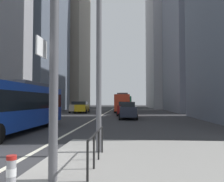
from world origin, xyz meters
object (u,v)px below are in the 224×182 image
object	(u,v)px
city_bus_red_distant	(126,102)
car_receding_near	(128,110)
city_bus_red_receding	(123,102)
car_receding_far	(125,108)
car_oncoming_mid	(82,107)
street_lamp_post	(99,17)
city_bus_blue_oncoming	(15,104)
car_oncoming_far	(77,107)
bollard_left	(11,175)

from	to	relation	value
city_bus_red_distant	car_receding_near	xyz separation A→B (m)	(0.55, -32.38, -0.85)
city_bus_red_receding	car_receding_far	bearing A→B (deg)	-87.13
car_oncoming_mid	street_lamp_post	size ratio (longest dim) A/B	0.56
city_bus_blue_oncoming	street_lamp_post	distance (m)	9.10
city_bus_blue_oncoming	street_lamp_post	world-z (taller)	street_lamp_post
car_receding_near	car_oncoming_far	xyz separation A→B (m)	(-8.69, 12.66, -0.00)
city_bus_blue_oncoming	street_lamp_post	size ratio (longest dim) A/B	1.50
city_bus_blue_oncoming	city_bus_red_receding	size ratio (longest dim) A/B	1.11
street_lamp_post	bollard_left	world-z (taller)	street_lamp_post
bollard_left	city_bus_blue_oncoming	bearing A→B (deg)	117.12
city_bus_red_distant	car_oncoming_mid	bearing A→B (deg)	-109.28
city_bus_blue_oncoming	city_bus_red_distant	distance (m)	44.48
car_receding_far	car_oncoming_far	distance (m)	10.72
car_oncoming_mid	bollard_left	distance (m)	33.97
car_receding_near	city_bus_red_distant	bearing A→B (deg)	90.97
city_bus_red_receding	bollard_left	xyz separation A→B (m)	(-1.32, -37.23, -1.21)
city_bus_blue_oncoming	car_receding_far	distance (m)	18.79
city_bus_blue_oncoming	car_oncoming_mid	xyz separation A→B (m)	(-0.40, 23.64, -0.85)
car_oncoming_mid	car_oncoming_far	size ratio (longest dim) A/B	1.04
car_receding_near	car_oncoming_mid	bearing A→B (deg)	122.44
car_oncoming_far	street_lamp_post	distance (m)	31.16
city_bus_blue_oncoming	city_bus_red_distant	xyz separation A→B (m)	(6.72, 43.97, -0.00)
city_bus_blue_oncoming	street_lamp_post	xyz separation A→B (m)	(6.23, -5.66, 3.45)
city_bus_red_receding	car_oncoming_mid	world-z (taller)	city_bus_red_receding
city_bus_blue_oncoming	bollard_left	size ratio (longest dim) A/B	14.13
city_bus_red_distant	bollard_left	bearing A→B (deg)	-91.76
city_bus_red_distant	street_lamp_post	bearing A→B (deg)	-90.56
car_receding_far	car_oncoming_mid	bearing A→B (deg)	139.67
city_bus_blue_oncoming	car_oncoming_far	size ratio (longest dim) A/B	2.81
city_bus_red_receding	city_bus_red_distant	bearing A→B (deg)	88.86
car_oncoming_mid	street_lamp_post	xyz separation A→B (m)	(6.63, -29.30, 4.29)
city_bus_blue_oncoming	car_receding_far	bearing A→B (deg)	68.48
car_receding_near	car_receding_far	size ratio (longest dim) A/B	1.09
car_receding_far	city_bus_blue_oncoming	bearing A→B (deg)	-111.52
car_oncoming_mid	car_receding_far	bearing A→B (deg)	-40.33
street_lamp_post	car_receding_near	bearing A→B (deg)	86.56
street_lamp_post	bollard_left	size ratio (longest dim) A/B	9.39
car_oncoming_far	bollard_left	world-z (taller)	car_oncoming_far
car_receding_far	bollard_left	world-z (taller)	car_receding_far
car_receding_far	car_oncoming_far	xyz separation A→B (m)	(-8.30, 6.78, 0.00)
city_bus_blue_oncoming	car_receding_far	world-z (taller)	city_bus_blue_oncoming
car_oncoming_mid	car_receding_far	xyz separation A→B (m)	(7.28, -6.18, -0.00)
city_bus_red_receding	car_oncoming_mid	size ratio (longest dim) A/B	2.42
car_receding_near	bollard_left	size ratio (longest dim) A/B	5.29
city_bus_red_distant	bollard_left	size ratio (longest dim) A/B	12.77
car_receding_near	car_receding_far	world-z (taller)	same
city_bus_blue_oncoming	car_oncoming_mid	distance (m)	23.65
bollard_left	street_lamp_post	bearing A→B (deg)	74.54
city_bus_blue_oncoming	car_oncoming_far	distance (m)	24.30
city_bus_red_receding	car_oncoming_far	world-z (taller)	city_bus_red_receding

